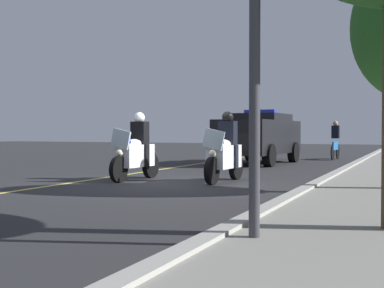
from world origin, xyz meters
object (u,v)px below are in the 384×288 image
police_motorcycle_lead_left (136,152)px  cyclist_background (335,140)px  police_motorcycle_lead_right (225,153)px  police_suv (259,136)px

police_motorcycle_lead_left → cyclist_background: (-11.93, 3.25, 0.14)m
police_motorcycle_lead_left → police_motorcycle_lead_right: size_ratio=1.00×
police_motorcycle_lead_right → police_suv: 7.45m
police_suv → cyclist_background: 4.74m
police_motorcycle_lead_right → police_suv: (-7.34, -1.21, 0.37)m
police_motorcycle_lead_left → police_suv: size_ratio=0.43×
police_motorcycle_lead_left → cyclist_background: bearing=164.8°
police_motorcycle_lead_left → cyclist_background: police_motorcycle_lead_left is taller
police_motorcycle_lead_left → police_suv: police_suv is taller
cyclist_background → police_motorcycle_lead_right: bearing=-5.1°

